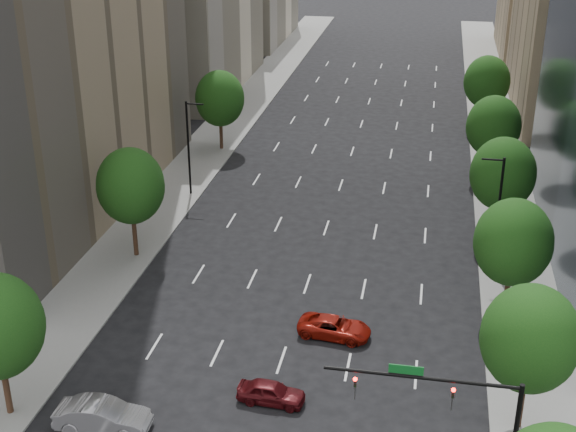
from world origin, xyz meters
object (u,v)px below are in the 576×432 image
Objects in this scene: traffic_signal at (463,412)px; car_maroon at (271,392)px; car_silver at (103,416)px; car_red_far at (335,327)px.

traffic_signal is 2.32× the size of car_maroon.
traffic_signal is at bearing -97.21° from car_silver.
car_silver is (-18.84, 1.73, -4.31)m from traffic_signal.
traffic_signal is 1.75× the size of car_silver.
car_silver is 16.15m from car_red_far.
traffic_signal is 16.03m from car_red_far.
traffic_signal is at bearing -115.61° from car_maroon.
car_red_far is at bearing -45.91° from car_silver.
car_red_far is (11.21, 11.62, -0.20)m from car_silver.
car_silver reaches higher than car_red_far.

